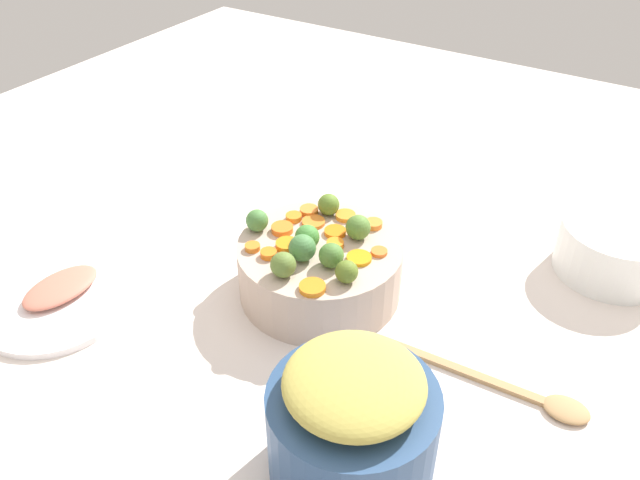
{
  "coord_description": "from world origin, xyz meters",
  "views": [
    {
      "loc": [
        0.42,
        -0.71,
        0.73
      ],
      "look_at": [
        -0.02,
        0.0,
        0.13
      ],
      "focal_mm": 36.4,
      "sensor_mm": 36.0,
      "label": 1
    }
  ],
  "objects_px": {
    "serving_bowl_carrots": "(320,269)",
    "metal_pot": "(352,435)",
    "wooden_spoon": "(520,392)",
    "casserole_dish": "(615,249)",
    "ham_plate": "(56,304)"
  },
  "relations": [
    {
      "from": "wooden_spoon",
      "to": "casserole_dish",
      "type": "height_order",
      "value": "casserole_dish"
    },
    {
      "from": "wooden_spoon",
      "to": "casserole_dish",
      "type": "relative_size",
      "value": 1.59
    },
    {
      "from": "serving_bowl_carrots",
      "to": "wooden_spoon",
      "type": "bearing_deg",
      "value": -6.7
    },
    {
      "from": "wooden_spoon",
      "to": "ham_plate",
      "type": "height_order",
      "value": "same"
    },
    {
      "from": "metal_pot",
      "to": "casserole_dish",
      "type": "height_order",
      "value": "metal_pot"
    },
    {
      "from": "metal_pot",
      "to": "serving_bowl_carrots",
      "type": "bearing_deg",
      "value": 128.33
    },
    {
      "from": "casserole_dish",
      "to": "ham_plate",
      "type": "xyz_separation_m",
      "value": [
        -0.74,
        -0.58,
        -0.04
      ]
    },
    {
      "from": "metal_pot",
      "to": "casserole_dish",
      "type": "bearing_deg",
      "value": 72.72
    },
    {
      "from": "casserole_dish",
      "to": "ham_plate",
      "type": "distance_m",
      "value": 0.94
    },
    {
      "from": "metal_pot",
      "to": "ham_plate",
      "type": "distance_m",
      "value": 0.56
    },
    {
      "from": "serving_bowl_carrots",
      "to": "wooden_spoon",
      "type": "relative_size",
      "value": 0.88
    },
    {
      "from": "serving_bowl_carrots",
      "to": "casserole_dish",
      "type": "xyz_separation_m",
      "value": [
        0.4,
        0.32,
        -0.0
      ]
    },
    {
      "from": "metal_pot",
      "to": "wooden_spoon",
      "type": "height_order",
      "value": "metal_pot"
    },
    {
      "from": "serving_bowl_carrots",
      "to": "metal_pot",
      "type": "bearing_deg",
      "value": -51.67
    },
    {
      "from": "serving_bowl_carrots",
      "to": "metal_pot",
      "type": "distance_m",
      "value": 0.35
    }
  ]
}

